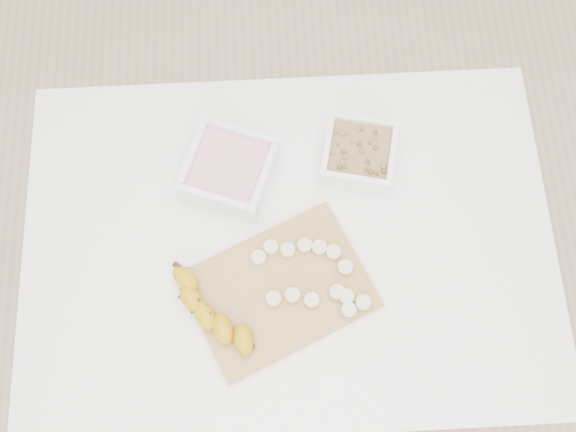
{
  "coord_description": "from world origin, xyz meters",
  "views": [
    {
      "loc": [
        -0.02,
        -0.34,
        1.91
      ],
      "look_at": [
        0.0,
        0.03,
        0.81
      ],
      "focal_mm": 40.0,
      "sensor_mm": 36.0,
      "label": 1
    }
  ],
  "objects_px": {
    "table": "(289,255)",
    "bowl_yogurt": "(229,170)",
    "banana": "(213,313)",
    "bowl_granola": "(359,154)",
    "cutting_board": "(280,290)"
  },
  "relations": [
    {
      "from": "banana",
      "to": "cutting_board",
      "type": "bearing_deg",
      "value": -11.39
    },
    {
      "from": "banana",
      "to": "bowl_granola",
      "type": "bearing_deg",
      "value": 15.61
    },
    {
      "from": "bowl_granola",
      "to": "cutting_board",
      "type": "bearing_deg",
      "value": -123.18
    },
    {
      "from": "table",
      "to": "bowl_yogurt",
      "type": "xyz_separation_m",
      "value": [
        -0.11,
        0.14,
        0.13
      ]
    },
    {
      "from": "bowl_yogurt",
      "to": "bowl_granola",
      "type": "xyz_separation_m",
      "value": [
        0.25,
        0.02,
        -0.0
      ]
    },
    {
      "from": "bowl_yogurt",
      "to": "bowl_granola",
      "type": "height_order",
      "value": "bowl_yogurt"
    },
    {
      "from": "cutting_board",
      "to": "banana",
      "type": "bearing_deg",
      "value": -161.21
    },
    {
      "from": "bowl_granola",
      "to": "cutting_board",
      "type": "height_order",
      "value": "bowl_granola"
    },
    {
      "from": "banana",
      "to": "bowl_yogurt",
      "type": "bearing_deg",
      "value": 52.32
    },
    {
      "from": "bowl_granola",
      "to": "banana",
      "type": "distance_m",
      "value": 0.41
    },
    {
      "from": "bowl_granola",
      "to": "cutting_board",
      "type": "distance_m",
      "value": 0.3
    },
    {
      "from": "bowl_granola",
      "to": "cutting_board",
      "type": "relative_size",
      "value": 0.51
    },
    {
      "from": "bowl_yogurt",
      "to": "table",
      "type": "bearing_deg",
      "value": -51.97
    },
    {
      "from": "bowl_yogurt",
      "to": "cutting_board",
      "type": "distance_m",
      "value": 0.25
    },
    {
      "from": "bowl_granola",
      "to": "bowl_yogurt",
      "type": "bearing_deg",
      "value": -174.96
    }
  ]
}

